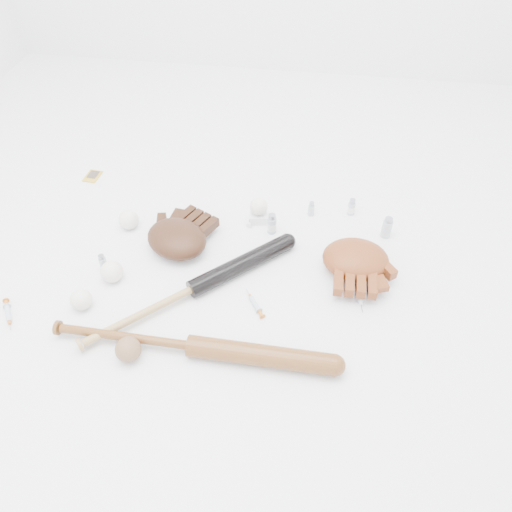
# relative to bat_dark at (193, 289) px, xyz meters

# --- Properties ---
(bat_dark) EXTENTS (0.63, 0.59, 0.06)m
(bat_dark) POSITION_rel_bat_dark_xyz_m (0.00, 0.00, 0.00)
(bat_dark) COLOR black
(bat_dark) RESTS_ON ground
(bat_wood) EXTENTS (0.88, 0.08, 0.06)m
(bat_wood) POSITION_rel_bat_dark_xyz_m (0.05, -0.21, 0.00)
(bat_wood) COLOR brown
(bat_wood) RESTS_ON ground
(glove_dark) EXTENTS (0.35, 0.35, 0.10)m
(glove_dark) POSITION_rel_bat_dark_xyz_m (-0.10, 0.20, 0.02)
(glove_dark) COLOR #341B0E
(glove_dark) RESTS_ON ground
(glove_tan) EXTENTS (0.27, 0.27, 0.10)m
(glove_tan) POSITION_rel_bat_dark_xyz_m (0.52, 0.19, 0.02)
(glove_tan) COLOR brown
(glove_tan) RESTS_ON ground
(trading_card) EXTENTS (0.06, 0.08, 0.00)m
(trading_card) POSITION_rel_bat_dark_xyz_m (-0.56, 0.56, -0.03)
(trading_card) COLOR gold
(trading_card) RESTS_ON ground
(pedestal) EXTENTS (0.07, 0.07, 0.04)m
(pedestal) POSITION_rel_bat_dark_xyz_m (0.16, 0.39, -0.01)
(pedestal) COLOR white
(pedestal) RESTS_ON ground
(baseball_on_pedestal) EXTENTS (0.07, 0.07, 0.07)m
(baseball_on_pedestal) POSITION_rel_bat_dark_xyz_m (0.16, 0.39, 0.04)
(baseball_on_pedestal) COLOR white
(baseball_on_pedestal) RESTS_ON pedestal
(baseball_left) EXTENTS (0.07, 0.07, 0.07)m
(baseball_left) POSITION_rel_bat_dark_xyz_m (-0.28, 0.03, 0.01)
(baseball_left) COLOR white
(baseball_left) RESTS_ON ground
(baseball_upper) EXTENTS (0.07, 0.07, 0.07)m
(baseball_upper) POSITION_rel_bat_dark_xyz_m (-0.31, 0.28, 0.01)
(baseball_upper) COLOR white
(baseball_upper) RESTS_ON ground
(baseball_mid) EXTENTS (0.07, 0.07, 0.07)m
(baseball_mid) POSITION_rel_bat_dark_xyz_m (-0.34, -0.10, 0.00)
(baseball_mid) COLOR white
(baseball_mid) RESTS_ON ground
(baseball_aged) EXTENTS (0.08, 0.08, 0.08)m
(baseball_aged) POSITION_rel_bat_dark_xyz_m (-0.13, -0.26, 0.01)
(baseball_aged) COLOR brown
(baseball_aged) RESTS_ON ground
(syringe_0) EXTENTS (0.10, 0.13, 0.02)m
(syringe_0) POSITION_rel_bat_dark_xyz_m (-0.56, -0.17, -0.02)
(syringe_0) COLOR #ADBCC6
(syringe_0) RESTS_ON ground
(syringe_1) EXTENTS (0.09, 0.13, 0.02)m
(syringe_1) POSITION_rel_bat_dark_xyz_m (0.20, -0.02, -0.02)
(syringe_1) COLOR #ADBCC6
(syringe_1) RESTS_ON ground
(syringe_2) EXTENTS (0.06, 0.15, 0.02)m
(syringe_2) POSITION_rel_bat_dark_xyz_m (0.15, 0.40, -0.02)
(syringe_2) COLOR #ADBCC6
(syringe_2) RESTS_ON ground
(syringe_3) EXTENTS (0.05, 0.17, 0.02)m
(syringe_3) POSITION_rel_bat_dark_xyz_m (0.53, 0.08, -0.02)
(syringe_3) COLOR #ADBCC6
(syringe_3) RESTS_ON ground
(vial_0) EXTENTS (0.02, 0.02, 0.06)m
(vial_0) POSITION_rel_bat_dark_xyz_m (0.35, 0.45, 0.00)
(vial_0) COLOR #ACB6BC
(vial_0) RESTS_ON ground
(vial_1) EXTENTS (0.03, 0.03, 0.07)m
(vial_1) POSITION_rel_bat_dark_xyz_m (0.50, 0.48, 0.00)
(vial_1) COLOR #ACB6BC
(vial_1) RESTS_ON ground
(vial_2) EXTENTS (0.03, 0.03, 0.08)m
(vial_2) POSITION_rel_bat_dark_xyz_m (0.22, 0.33, 0.01)
(vial_2) COLOR #ACB6BC
(vial_2) RESTS_ON ground
(vial_3) EXTENTS (0.04, 0.04, 0.08)m
(vial_3) POSITION_rel_bat_dark_xyz_m (0.63, 0.37, 0.01)
(vial_3) COLOR #ACB6BC
(vial_3) RESTS_ON ground
(vial_4) EXTENTS (0.03, 0.03, 0.06)m
(vial_4) POSITION_rel_bat_dark_xyz_m (-0.33, 0.07, 0.00)
(vial_4) COLOR #ACB6BC
(vial_4) RESTS_ON ground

